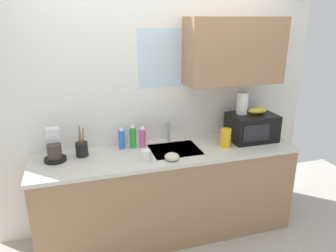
# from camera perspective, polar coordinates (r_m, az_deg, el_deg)

# --- Properties ---
(kitchen_wall_assembly) EXTENTS (3.25, 0.42, 2.50)m
(kitchen_wall_assembly) POSITION_cam_1_polar(r_m,az_deg,el_deg) (3.17, 0.66, 5.46)
(kitchen_wall_assembly) COLOR white
(kitchen_wall_assembly) RESTS_ON ground
(counter_unit) EXTENTS (2.48, 0.63, 0.90)m
(counter_unit) POSITION_cam_1_polar(r_m,az_deg,el_deg) (3.20, 0.02, -11.83)
(counter_unit) COLOR #9E7551
(counter_unit) RESTS_ON ground
(sink_faucet) EXTENTS (0.03, 0.03, 0.22)m
(sink_faucet) POSITION_cam_1_polar(r_m,az_deg,el_deg) (3.19, 0.07, -0.96)
(sink_faucet) COLOR #B2B5BA
(sink_faucet) RESTS_ON counter_unit
(microwave) EXTENTS (0.46, 0.35, 0.27)m
(microwave) POSITION_cam_1_polar(r_m,az_deg,el_deg) (3.34, 14.79, -0.17)
(microwave) COLOR black
(microwave) RESTS_ON counter_unit
(banana_bunch) EXTENTS (0.20, 0.11, 0.07)m
(banana_bunch) POSITION_cam_1_polar(r_m,az_deg,el_deg) (3.32, 15.76, 2.69)
(banana_bunch) COLOR gold
(banana_bunch) RESTS_ON microwave
(paper_towel_roll) EXTENTS (0.11, 0.11, 0.22)m
(paper_towel_roll) POSITION_cam_1_polar(r_m,az_deg,el_deg) (3.27, 13.18, 4.01)
(paper_towel_roll) COLOR white
(paper_towel_roll) RESTS_ON microwave
(coffee_maker) EXTENTS (0.19, 0.21, 0.28)m
(coffee_maker) POSITION_cam_1_polar(r_m,az_deg,el_deg) (2.95, -19.72, -3.83)
(coffee_maker) COLOR black
(coffee_maker) RESTS_ON counter_unit
(dish_soap_bottle_pink) EXTENTS (0.06, 0.06, 0.22)m
(dish_soap_bottle_pink) POSITION_cam_1_polar(r_m,az_deg,el_deg) (3.07, -4.60, -1.96)
(dish_soap_bottle_pink) COLOR #E55999
(dish_soap_bottle_pink) RESTS_ON counter_unit
(dish_soap_bottle_green) EXTENTS (0.06, 0.06, 0.24)m
(dish_soap_bottle_green) POSITION_cam_1_polar(r_m,az_deg,el_deg) (3.05, -6.31, -1.88)
(dish_soap_bottle_green) COLOR green
(dish_soap_bottle_green) RESTS_ON counter_unit
(dish_soap_bottle_blue) EXTENTS (0.06, 0.06, 0.22)m
(dish_soap_bottle_blue) POSITION_cam_1_polar(r_m,az_deg,el_deg) (3.05, -8.30, -2.20)
(dish_soap_bottle_blue) COLOR blue
(dish_soap_bottle_blue) RESTS_ON counter_unit
(cereal_canister) EXTENTS (0.10, 0.10, 0.18)m
(cereal_canister) POSITION_cam_1_polar(r_m,az_deg,el_deg) (3.12, 10.29, -2.10)
(cereal_canister) COLOR gold
(cereal_canister) RESTS_ON counter_unit
(mug_white) EXTENTS (0.08, 0.08, 0.09)m
(mug_white) POSITION_cam_1_polar(r_m,az_deg,el_deg) (2.79, -3.98, -5.29)
(mug_white) COLOR white
(mug_white) RESTS_ON counter_unit
(utensil_crock) EXTENTS (0.11, 0.11, 0.30)m
(utensil_crock) POSITION_cam_1_polar(r_m,az_deg,el_deg) (2.97, -15.21, -3.95)
(utensil_crock) COLOR black
(utensil_crock) RESTS_ON counter_unit
(small_bowl) EXTENTS (0.13, 0.13, 0.06)m
(small_bowl) POSITION_cam_1_polar(r_m,az_deg,el_deg) (2.80, 0.71, -5.53)
(small_bowl) COLOR beige
(small_bowl) RESTS_ON counter_unit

